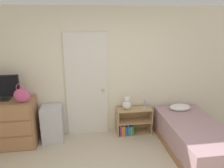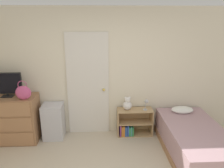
{
  "view_description": "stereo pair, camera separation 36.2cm",
  "coord_description": "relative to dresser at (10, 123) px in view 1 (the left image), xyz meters",
  "views": [
    {
      "loc": [
        -0.38,
        -2.0,
        2.34
      ],
      "look_at": [
        0.19,
        1.93,
        1.13
      ],
      "focal_mm": 35.0,
      "sensor_mm": 36.0,
      "label": 1
    },
    {
      "loc": [
        -0.02,
        -2.04,
        2.34
      ],
      "look_at": [
        0.19,
        1.93,
        1.13
      ],
      "focal_mm": 35.0,
      "sensor_mm": 36.0,
      "label": 2
    }
  ],
  "objects": [
    {
      "name": "desk_lamp",
      "position": [
        2.61,
        0.07,
        0.25
      ],
      "size": [
        0.1,
        0.1,
        0.23
      ],
      "color": "#B2B2B7",
      "rests_on": "bookshelf"
    },
    {
      "name": "tv",
      "position": [
        -0.04,
        0.02,
        0.7
      ],
      "size": [
        0.58,
        0.16,
        0.46
      ],
      "color": "black",
      "rests_on": "dresser"
    },
    {
      "name": "teddy_bear",
      "position": [
        2.24,
        0.11,
        0.22
      ],
      "size": [
        0.18,
        0.18,
        0.28
      ],
      "color": "silver",
      "rests_on": "bookshelf"
    },
    {
      "name": "handbag",
      "position": [
        0.32,
        -0.16,
        0.59
      ],
      "size": [
        0.28,
        0.12,
        0.36
      ],
      "color": "#C64C7F",
      "rests_on": "dresser"
    },
    {
      "name": "wall_back",
      "position": [
        1.74,
        0.31,
        0.82
      ],
      "size": [
        10.0,
        0.06,
        2.55
      ],
      "color": "beige",
      "rests_on": "ground_plane"
    },
    {
      "name": "dresser",
      "position": [
        0.0,
        0.0,
        0.0
      ],
      "size": [
        0.96,
        0.52,
        0.91
      ],
      "color": "#996B47",
      "rests_on": "ground_plane"
    },
    {
      "name": "bed",
      "position": [
        3.34,
        -0.66,
        -0.19
      ],
      "size": [
        0.97,
        1.86,
        0.63
      ],
      "color": "#996B47",
      "rests_on": "ground_plane"
    },
    {
      "name": "bookshelf",
      "position": [
        2.34,
        0.11,
        -0.23
      ],
      "size": [
        0.71,
        0.31,
        0.55
      ],
      "color": "tan",
      "rests_on": "ground_plane"
    },
    {
      "name": "door_closed",
      "position": [
        1.46,
        0.26,
        0.58
      ],
      "size": [
        0.83,
        0.09,
        2.08
      ],
      "color": "silver",
      "rests_on": "ground_plane"
    },
    {
      "name": "storage_bin",
      "position": [
        0.76,
        0.07,
        -0.1
      ],
      "size": [
        0.4,
        0.38,
        0.71
      ],
      "color": "silver",
      "rests_on": "ground_plane"
    }
  ]
}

